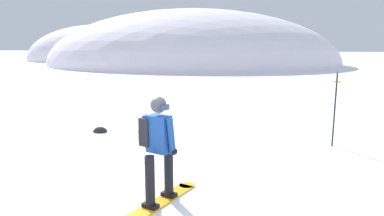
{
  "coord_description": "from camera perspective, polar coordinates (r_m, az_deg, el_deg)",
  "views": [
    {
      "loc": [
        2.03,
        -4.7,
        2.47
      ],
      "look_at": [
        0.13,
        3.14,
        1.0
      ],
      "focal_mm": 32.08,
      "sensor_mm": 36.0,
      "label": 1
    }
  ],
  "objects": [
    {
      "name": "ridge_peak_main",
      "position": [
        47.49,
        -0.06,
        7.32
      ],
      "size": [
        38.39,
        34.56,
        14.45
      ],
      "color": "white",
      "rests_on": "ground"
    },
    {
      "name": "ground_plane",
      "position": [
        5.68,
        -9.12,
        -15.55
      ],
      "size": [
        300.0,
        300.0,
        0.0
      ],
      "primitive_type": "plane",
      "color": "white"
    },
    {
      "name": "snowboarder_main",
      "position": [
        5.38,
        -5.74,
        -6.47
      ],
      "size": [
        0.79,
        1.76,
        1.71
      ],
      "color": "orange",
      "rests_on": "ground"
    },
    {
      "name": "piste_marker_near",
      "position": [
        9.07,
        22.7,
        0.63
      ],
      "size": [
        0.2,
        0.2,
        1.87
      ],
      "color": "black",
      "rests_on": "ground"
    },
    {
      "name": "ridge_peak_far",
      "position": [
        62.06,
        -15.06,
        7.67
      ],
      "size": [
        24.1,
        21.69,
        12.01
      ],
      "color": "white",
      "rests_on": "ground"
    },
    {
      "name": "rock_mid",
      "position": [
        10.35,
        -15.03,
        -3.85
      ],
      "size": [
        0.42,
        0.36,
        0.29
      ],
      "color": "#282628",
      "rests_on": "ground"
    }
  ]
}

